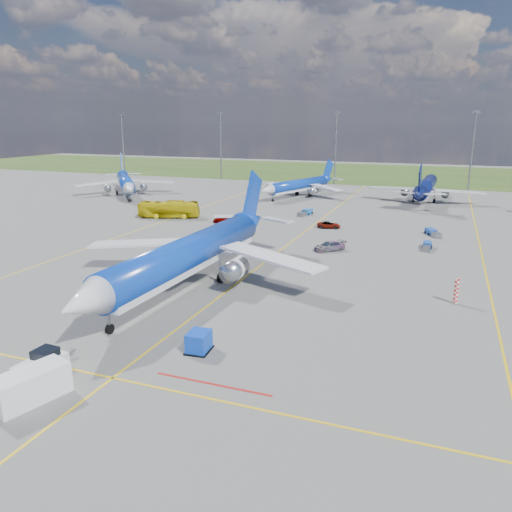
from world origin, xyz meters
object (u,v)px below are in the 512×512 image
(main_airliner, at_px, (190,286))
(baggage_tug_e, at_px, (433,233))
(service_car_b, at_px, (329,225))
(pushback_tug, at_px, (42,365))
(service_van, at_px, (31,386))
(bg_jet_n, at_px, (425,201))
(service_car_c, at_px, (329,246))
(bg_jet_nnw, at_px, (298,197))
(baggage_tug_w, at_px, (427,246))
(warning_post, at_px, (456,291))
(uld_container, at_px, (199,342))
(bg_jet_nw, at_px, (127,195))
(apron_bus, at_px, (169,209))
(service_car_a, at_px, (221,219))
(baggage_tug_c, at_px, (305,213))

(main_airliner, distance_m, baggage_tug_e, 49.14)
(main_airliner, distance_m, service_car_b, 41.29)
(pushback_tug, xyz_separation_m, service_van, (2.26, -3.44, 0.39))
(bg_jet_n, bearing_deg, service_car_c, 81.22)
(bg_jet_nnw, distance_m, service_van, 105.51)
(baggage_tug_e, bearing_deg, baggage_tug_w, -117.29)
(service_van, xyz_separation_m, baggage_tug_w, (25.43, 57.81, -0.73))
(service_car_b, height_order, baggage_tug_e, service_car_b)
(warning_post, bearing_deg, uld_container, -135.83)
(main_airliner, bearing_deg, pushback_tug, -89.99)
(bg_jet_nw, bearing_deg, service_car_c, -69.34)
(bg_jet_nw, relative_size, uld_container, 17.03)
(bg_jet_nw, xyz_separation_m, baggage_tug_w, (80.50, -33.03, 0.47))
(bg_jet_nnw, bearing_deg, warning_post, -42.22)
(apron_bus, bearing_deg, bg_jet_nnw, -43.81)
(bg_jet_n, bearing_deg, pushback_tug, 79.32)
(bg_jet_nw, distance_m, apron_bus, 37.08)
(apron_bus, bearing_deg, service_car_a, -111.27)
(bg_jet_nw, height_order, service_car_b, bg_jet_nw)
(main_airliner, bearing_deg, baggage_tug_w, 50.13)
(warning_post, xyz_separation_m, service_car_b, (-22.57, 35.10, -0.88))
(uld_container, distance_m, apron_bus, 64.94)
(bg_jet_nnw, xyz_separation_m, uld_container, (17.63, -93.27, 0.91))
(bg_jet_nw, xyz_separation_m, main_airliner, (53.58, -63.25, 0.00))
(pushback_tug, height_order, uld_container, pushback_tug)
(service_van, distance_m, baggage_tug_w, 63.16)
(pushback_tug, xyz_separation_m, baggage_tug_e, (28.20, 64.91, -0.31))
(service_car_a, distance_m, baggage_tug_c, 19.42)
(main_airliner, bearing_deg, uld_container, -57.55)
(service_car_c, bearing_deg, uld_container, -47.95)
(service_van, relative_size, baggage_tug_w, 1.21)
(bg_jet_nw, relative_size, baggage_tug_e, 8.11)
(uld_container, height_order, baggage_tug_c, uld_container)
(main_airliner, bearing_deg, apron_bus, 125.35)
(bg_jet_n, distance_m, baggage_tug_e, 41.59)
(baggage_tug_c, bearing_deg, bg_jet_nnw, 121.13)
(warning_post, xyz_separation_m, apron_bus, (-56.81, 33.54, 0.29))
(pushback_tug, height_order, service_car_c, pushback_tug)
(bg_jet_nw, height_order, main_airliner, main_airliner)
(service_car_a, relative_size, service_car_b, 0.95)
(apron_bus, relative_size, service_car_a, 3.03)
(main_airliner, bearing_deg, service_car_b, 79.92)
(main_airliner, distance_m, uld_container, 18.39)
(bg_jet_nw, bearing_deg, baggage_tug_c, -50.14)
(warning_post, bearing_deg, service_car_b, 122.73)
(pushback_tug, relative_size, baggage_tug_w, 1.32)
(main_airliner, xyz_separation_m, service_car_c, (12.43, 23.57, 0.76))
(service_van, relative_size, service_car_b, 1.21)
(baggage_tug_w, bearing_deg, warning_post, -79.48)
(service_van, bearing_deg, baggage_tug_w, 83.28)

